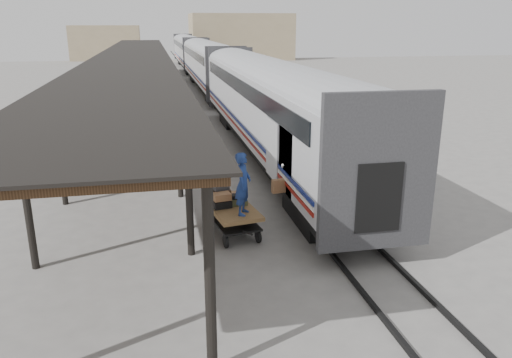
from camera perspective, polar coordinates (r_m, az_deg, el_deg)
The scene contains 11 objects.
ground at distance 16.20m, azimuth -3.16°, elevation -5.13°, with size 160.00×160.00×0.00m, color slate.
train at distance 49.04m, azimuth -5.45°, elevation 13.13°, with size 3.45×76.01×4.01m.
canopy at distance 38.91m, azimuth -13.82°, elevation 13.60°, with size 4.90×64.30×4.15m.
rails at distance 49.50m, azimuth -5.38°, elevation 10.11°, with size 1.54×150.00×0.12m.
building_far at distance 94.25m, azimuth -1.77°, elevation 15.94°, with size 18.00×10.00×8.00m, color tan.
building_left at distance 97.20m, azimuth -16.77°, elevation 14.70°, with size 12.00×8.00×6.00m, color tan.
baggage_cart at distance 15.28m, azimuth -2.81°, elevation -3.93°, with size 1.63×2.57×0.86m.
suitcase_stack at distance 15.41m, azimuth -3.50°, elevation -2.08°, with size 1.16×1.17×0.59m.
luggage_tug at distance 36.27m, azimuth -13.27°, elevation 7.92°, with size 0.87×1.40×1.22m.
porter at distance 14.33m, azimuth -1.49°, elevation -0.54°, with size 0.67×0.44×1.85m, color navy.
pedestrian at distance 27.24m, azimuth -13.68°, elevation 5.51°, with size 0.99×0.41×1.69m, color black.
Camera 1 is at (-2.12, -14.83, 6.17)m, focal length 35.00 mm.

